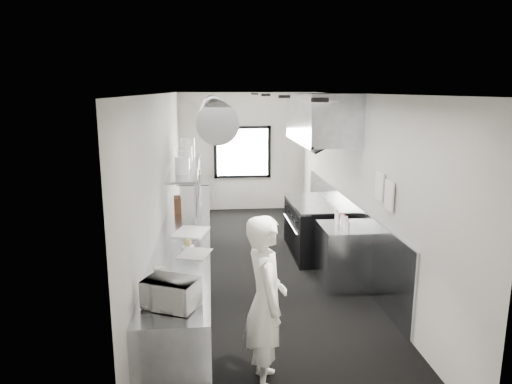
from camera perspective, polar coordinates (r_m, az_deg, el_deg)
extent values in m
cube|color=black|center=(7.75, 0.52, -9.37)|extent=(3.00, 8.00, 0.01)
cube|color=white|center=(7.20, 0.56, 11.82)|extent=(3.00, 8.00, 0.01)
cube|color=beige|center=(11.28, -1.66, 4.85)|extent=(3.00, 0.02, 2.80)
cube|color=beige|center=(3.56, 7.66, -11.97)|extent=(3.00, 0.02, 2.80)
cube|color=beige|center=(7.34, -11.18, 0.59)|extent=(0.02, 8.00, 2.80)
cube|color=beige|center=(7.65, 11.78, 1.04)|extent=(0.02, 8.00, 2.80)
cube|color=#98A0A6|center=(8.13, 10.76, -4.44)|extent=(0.03, 5.50, 1.10)
cylinder|color=#919499|center=(7.56, -5.13, 9.90)|extent=(0.40, 6.40, 0.40)
cube|color=white|center=(11.24, -1.65, 4.82)|extent=(1.20, 0.03, 1.10)
cube|color=black|center=(11.20, -1.67, 7.76)|extent=(1.36, 0.03, 0.08)
cube|color=black|center=(11.35, -1.64, 1.96)|extent=(1.36, 0.03, 0.08)
cube|color=black|center=(11.23, -4.93, 4.78)|extent=(0.08, 0.03, 1.25)
cube|color=black|center=(11.32, 1.59, 4.88)|extent=(0.08, 0.03, 1.25)
cube|color=#98A0A6|center=(8.09, 7.87, 8.93)|extent=(0.80, 2.20, 0.80)
cube|color=#98A0A6|center=(8.04, 5.14, 6.18)|extent=(0.05, 2.20, 0.05)
cube|color=black|center=(8.10, 7.25, 6.53)|extent=(0.50, 2.10, 0.28)
cube|color=#98A0A6|center=(7.09, -8.40, -7.71)|extent=(0.70, 6.00, 0.90)
cube|color=#98A0A6|center=(8.27, -8.52, 3.05)|extent=(0.45, 3.00, 0.04)
cylinder|color=#98A0A6|center=(6.96, -7.32, -1.44)|extent=(0.04, 0.04, 0.66)
cylinder|color=#98A0A6|center=(8.32, -7.07, 0.84)|extent=(0.04, 0.04, 0.66)
cylinder|color=#98A0A6|center=(9.70, -6.89, 2.47)|extent=(0.04, 0.04, 0.66)
cube|color=black|center=(8.42, 7.15, -4.43)|extent=(0.85, 1.60, 0.90)
cube|color=#98A0A6|center=(8.30, 7.24, -1.32)|extent=(0.85, 1.60, 0.04)
cube|color=#98A0A6|center=(8.34, 4.39, -4.53)|extent=(0.03, 1.55, 0.80)
cylinder|color=#98A0A6|center=(8.31, 4.20, -3.88)|extent=(0.03, 1.30, 0.03)
cube|color=#98A0A6|center=(7.16, 10.42, -7.59)|extent=(0.65, 0.80, 0.90)
cube|color=#98A0A6|center=(10.64, -7.52, -0.90)|extent=(0.70, 1.20, 0.90)
cube|color=silver|center=(6.49, 14.73, 0.70)|extent=(0.02, 0.28, 0.38)
cube|color=silver|center=(6.18, 15.82, -0.40)|extent=(0.02, 0.28, 0.38)
imported|color=white|center=(4.65, 1.19, -13.16)|extent=(0.45, 0.66, 1.72)
imported|color=white|center=(4.48, -10.27, -11.95)|extent=(0.55, 0.49, 0.27)
cylinder|color=#A5B1A3|center=(4.88, -11.26, -10.95)|extent=(0.16, 0.16, 0.11)
cylinder|color=#A5B1A3|center=(5.26, -11.61, -9.33)|extent=(0.13, 0.13, 0.09)
cube|color=silver|center=(5.83, -7.42, -7.40)|extent=(0.45, 0.50, 0.01)
cylinder|color=white|center=(6.09, -8.26, -6.54)|extent=(0.18, 0.18, 0.01)
sphere|color=tan|center=(6.07, -8.27, -6.03)|extent=(0.10, 0.10, 0.10)
cube|color=silver|center=(6.68, -7.89, -4.80)|extent=(0.55, 0.64, 0.02)
cube|color=#562E1E|center=(7.78, -9.48, -1.49)|extent=(0.13, 0.24, 0.25)
cylinder|color=white|center=(7.43, -8.92, 3.18)|extent=(0.27, 0.27, 0.26)
cylinder|color=white|center=(7.95, -8.59, 3.88)|extent=(0.29, 0.29, 0.29)
cylinder|color=white|center=(8.39, -8.49, 4.42)|extent=(0.27, 0.27, 0.32)
cylinder|color=white|center=(8.98, -8.24, 5.20)|extent=(0.27, 0.27, 0.40)
cylinder|color=silver|center=(6.69, 11.06, -4.24)|extent=(0.06, 0.06, 0.16)
cylinder|color=silver|center=(6.83, 10.77, -3.75)|extent=(0.09, 0.09, 0.20)
cylinder|color=silver|center=(7.00, 10.38, -3.40)|extent=(0.06, 0.06, 0.18)
cylinder|color=silver|center=(7.10, 9.84, -3.20)|extent=(0.06, 0.06, 0.17)
cylinder|color=silver|center=(7.24, 9.72, -2.92)|extent=(0.06, 0.06, 0.16)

